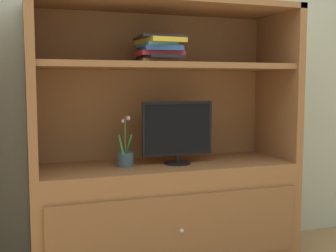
% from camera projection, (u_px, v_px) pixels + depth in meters
% --- Properties ---
extents(painted_rear_wall, '(6.00, 0.10, 2.80)m').
position_uv_depth(painted_rear_wall, '(150.00, 57.00, 3.07)').
color(painted_rear_wall, '#ADB29E').
rests_on(painted_rear_wall, ground_plane).
extents(media_console, '(1.70, 0.59, 1.72)m').
position_uv_depth(media_console, '(165.00, 188.00, 2.84)').
color(media_console, brown).
rests_on(media_console, ground_plane).
extents(tv_monitor, '(0.47, 0.17, 0.40)m').
position_uv_depth(tv_monitor, '(178.00, 131.00, 2.79)').
color(tv_monitor, black).
rests_on(tv_monitor, media_console).
extents(potted_plant, '(0.10, 0.10, 0.32)m').
position_uv_depth(potted_plant, '(125.00, 157.00, 2.71)').
color(potted_plant, '#384C56').
rests_on(potted_plant, media_console).
extents(magazine_stack, '(0.29, 0.36, 0.16)m').
position_uv_depth(magazine_stack, '(159.00, 49.00, 2.73)').
color(magazine_stack, '#A56638').
rests_on(magazine_stack, media_console).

